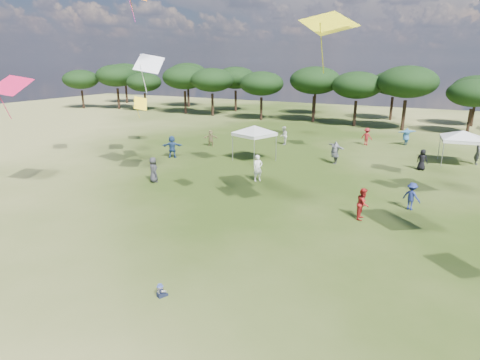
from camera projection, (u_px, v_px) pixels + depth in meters
name	position (u px, v px, depth m)	size (l,w,h in m)	color
ground	(129.00, 336.00, 12.29)	(140.00, 140.00, 0.00)	#324514
tree_line	(402.00, 83.00, 50.10)	(108.78, 17.63, 7.77)	black
tent_left	(254.00, 127.00, 33.02)	(5.23, 5.23, 3.27)	gray
tent_right	(463.00, 132.00, 31.81)	(6.02, 6.02, 3.07)	gray
toddler	(161.00, 291.00, 14.27)	(0.38, 0.42, 0.51)	black
festival_crowd	(335.00, 152.00, 32.72)	(28.55, 23.19, 1.93)	navy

